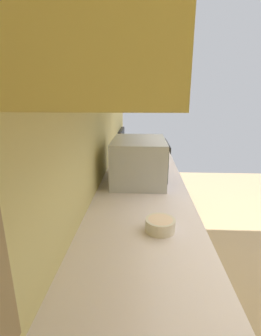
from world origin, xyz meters
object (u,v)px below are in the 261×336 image
object	(u,v)px
kettle	(152,155)
bowl	(160,224)
oven_range	(144,174)
microwave	(139,160)

from	to	relation	value
kettle	bowl	bearing A→B (deg)	-180.00
kettle	oven_range	bearing A→B (deg)	4.00
microwave	kettle	bearing A→B (deg)	-11.49
microwave	bowl	world-z (taller)	microwave
kettle	microwave	bearing A→B (deg)	168.51
oven_range	microwave	xyz separation A→B (m)	(-1.49, 0.05, 0.59)
oven_range	bowl	bearing A→B (deg)	-178.28
bowl	kettle	distance (m)	1.25
bowl	kettle	bearing A→B (deg)	0.00
bowl	kettle	world-z (taller)	kettle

